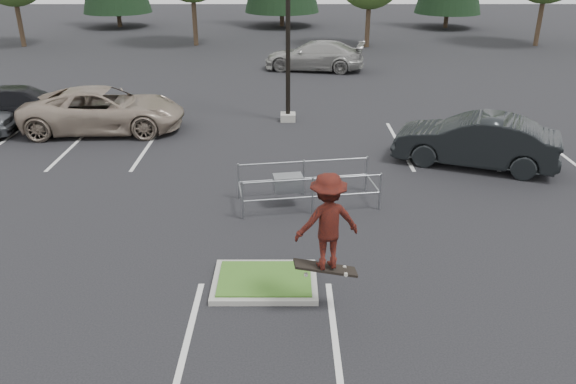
{
  "coord_description": "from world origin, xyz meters",
  "views": [
    {
      "loc": [
        0.48,
        -10.1,
        6.63
      ],
      "look_at": [
        0.49,
        1.5,
        1.47
      ],
      "focal_mm": 35.0,
      "sensor_mm": 36.0,
      "label": 1
    }
  ],
  "objects_px": {
    "cart_corral": "(293,183)",
    "skateboarder": "(327,222)",
    "car_far_silver": "(315,56)",
    "car_r_charc": "(475,141)",
    "light_pole": "(288,3)",
    "car_l_tan": "(104,110)",
    "car_l_black": "(22,106)"
  },
  "relations": [
    {
      "from": "cart_corral",
      "to": "skateboarder",
      "type": "xyz_separation_m",
      "value": [
        0.58,
        -4.93,
        1.32
      ]
    },
    {
      "from": "cart_corral",
      "to": "car_far_silver",
      "type": "height_order",
      "value": "car_far_silver"
    },
    {
      "from": "cart_corral",
      "to": "car_r_charc",
      "type": "distance_m",
      "value": 6.63
    },
    {
      "from": "light_pole",
      "to": "car_r_charc",
      "type": "relative_size",
      "value": 2.0
    },
    {
      "from": "car_l_tan",
      "to": "car_l_black",
      "type": "xyz_separation_m",
      "value": [
        -3.5,
        0.86,
        -0.07
      ]
    },
    {
      "from": "light_pole",
      "to": "car_far_silver",
      "type": "xyz_separation_m",
      "value": [
        1.56,
        10.0,
        -3.75
      ]
    },
    {
      "from": "car_far_silver",
      "to": "light_pole",
      "type": "bearing_deg",
      "value": 1.72
    },
    {
      "from": "light_pole",
      "to": "car_l_black",
      "type": "height_order",
      "value": "light_pole"
    },
    {
      "from": "light_pole",
      "to": "car_r_charc",
      "type": "distance_m",
      "value": 8.65
    },
    {
      "from": "skateboarder",
      "to": "car_r_charc",
      "type": "xyz_separation_m",
      "value": [
        5.3,
        8.0,
        -1.15
      ]
    },
    {
      "from": "car_r_charc",
      "to": "car_l_black",
      "type": "bearing_deg",
      "value": -84.19
    },
    {
      "from": "car_l_tan",
      "to": "car_far_silver",
      "type": "bearing_deg",
      "value": -39.74
    },
    {
      "from": "car_l_tan",
      "to": "skateboarder",
      "type": "bearing_deg",
      "value": -149.27
    },
    {
      "from": "cart_corral",
      "to": "car_l_tan",
      "type": "height_order",
      "value": "car_l_tan"
    },
    {
      "from": "cart_corral",
      "to": "car_l_tan",
      "type": "bearing_deg",
      "value": 127.67
    },
    {
      "from": "light_pole",
      "to": "car_l_black",
      "type": "relative_size",
      "value": 1.94
    },
    {
      "from": "light_pole",
      "to": "cart_corral",
      "type": "relative_size",
      "value": 2.59
    },
    {
      "from": "car_far_silver",
      "to": "cart_corral",
      "type": "bearing_deg",
      "value": 6.02
    },
    {
      "from": "car_l_black",
      "to": "car_far_silver",
      "type": "relative_size",
      "value": 0.94
    },
    {
      "from": "car_r_charc",
      "to": "car_l_tan",
      "type": "bearing_deg",
      "value": -84.59
    },
    {
      "from": "car_l_tan",
      "to": "car_l_black",
      "type": "relative_size",
      "value": 1.15
    },
    {
      "from": "car_l_tan",
      "to": "car_far_silver",
      "type": "xyz_separation_m",
      "value": [
        8.56,
        11.36,
        -0.02
      ]
    },
    {
      "from": "skateboarder",
      "to": "car_r_charc",
      "type": "height_order",
      "value": "skateboarder"
    },
    {
      "from": "car_l_tan",
      "to": "car_r_charc",
      "type": "distance_m",
      "value": 13.5
    },
    {
      "from": "skateboarder",
      "to": "car_far_silver",
      "type": "distance_m",
      "value": 23.05
    },
    {
      "from": "cart_corral",
      "to": "car_l_tan",
      "type": "xyz_separation_m",
      "value": [
        -7.12,
        6.71,
        0.17
      ]
    },
    {
      "from": "car_l_black",
      "to": "skateboarder",
      "type": "bearing_deg",
      "value": -148.51
    },
    {
      "from": "skateboarder",
      "to": "car_far_silver",
      "type": "bearing_deg",
      "value": -107.23
    },
    {
      "from": "car_r_charc",
      "to": "car_far_silver",
      "type": "relative_size",
      "value": 0.91
    },
    {
      "from": "car_r_charc",
      "to": "cart_corral",
      "type": "bearing_deg",
      "value": -41.38
    },
    {
      "from": "car_r_charc",
      "to": "car_far_silver",
      "type": "distance_m",
      "value": 15.64
    },
    {
      "from": "light_pole",
      "to": "car_l_black",
      "type": "bearing_deg",
      "value": -177.27
    }
  ]
}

